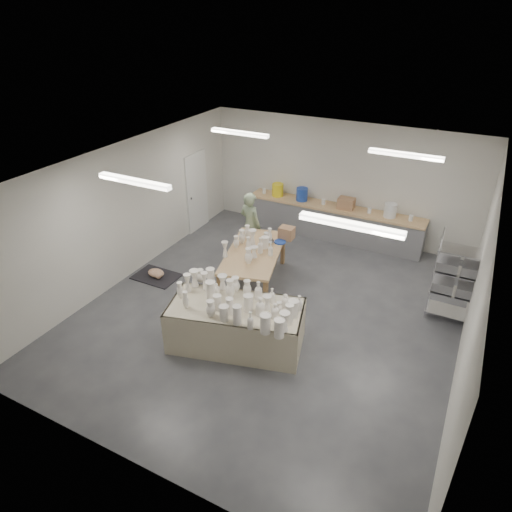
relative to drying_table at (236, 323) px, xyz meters
The scene contains 9 objects.
room 2.04m from the drying_table, 89.01° to the left, with size 8.00×8.02×3.00m.
back_counter 4.89m from the drying_table, 88.60° to the left, with size 4.60×0.60×1.24m.
wire_shelf 4.25m from the drying_table, 38.06° to the left, with size 0.88×0.48×1.80m.
drying_table is the anchor object (origin of this frame).
work_table 2.19m from the drying_table, 107.83° to the left, with size 1.60×2.37×1.18m.
rug 3.05m from the drying_table, 156.83° to the left, with size 1.00×0.70×0.02m, color black.
cat 3.01m from the drying_table, 156.91° to the left, with size 0.41×0.30×0.17m.
potter 3.36m from the drying_table, 113.58° to the left, with size 0.60×0.39×1.64m, color #8BA17D.
red_stool 3.60m from the drying_table, 111.86° to the left, with size 0.37×0.37×0.29m.
Camera 1 is at (3.16, -6.83, 5.47)m, focal length 32.00 mm.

